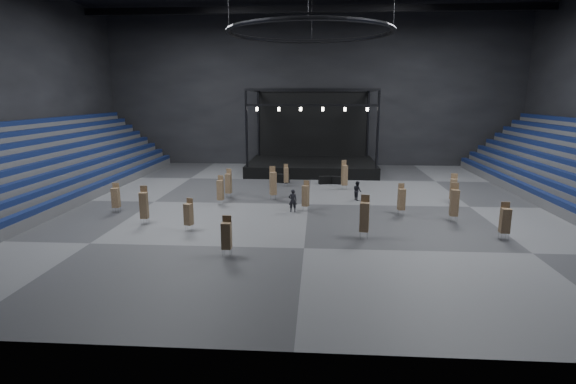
# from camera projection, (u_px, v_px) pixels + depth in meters

# --- Properties ---
(floor) EXTENTS (50.00, 50.00, 0.00)m
(floor) POSITION_uv_depth(u_px,v_px,m) (308.00, 204.00, 35.57)
(floor) COLOR #565659
(floor) RESTS_ON ground
(wall_back) EXTENTS (50.00, 0.20, 18.00)m
(wall_back) POSITION_uv_depth(u_px,v_px,m) (313.00, 91.00, 54.14)
(wall_back) COLOR black
(wall_back) RESTS_ON ground
(wall_front) EXTENTS (50.00, 0.20, 18.00)m
(wall_front) POSITION_uv_depth(u_px,v_px,m) (295.00, 76.00, 13.19)
(wall_front) COLOR black
(wall_front) RESTS_ON ground
(bleachers_left) EXTENTS (7.20, 40.00, 6.40)m
(bleachers_left) POSITION_uv_depth(u_px,v_px,m) (29.00, 179.00, 36.72)
(bleachers_left) COLOR #4F4F51
(bleachers_left) RESTS_ON floor
(stage) EXTENTS (14.00, 10.00, 9.20)m
(stage) POSITION_uv_depth(u_px,v_px,m) (312.00, 158.00, 51.09)
(stage) COLOR black
(stage) RESTS_ON floor
(truss_ring) EXTENTS (12.30, 12.30, 5.15)m
(truss_ring) POSITION_uv_depth(u_px,v_px,m) (310.00, 32.00, 32.82)
(truss_ring) COLOR black
(truss_ring) RESTS_ON ceiling
(flight_case_left) EXTENTS (1.40, 1.04, 0.84)m
(flight_case_left) POSITION_uv_depth(u_px,v_px,m) (282.00, 178.00, 44.28)
(flight_case_left) COLOR black
(flight_case_left) RESTS_ON floor
(flight_case_mid) EXTENTS (1.23, 0.84, 0.75)m
(flight_case_mid) POSITION_uv_depth(u_px,v_px,m) (325.00, 180.00, 43.67)
(flight_case_mid) COLOR black
(flight_case_mid) RESTS_ON floor
(flight_case_right) EXTENTS (1.21, 0.85, 0.73)m
(flight_case_right) POSITION_uv_depth(u_px,v_px,m) (336.00, 180.00, 43.68)
(flight_case_right) COLOR black
(flight_case_right) RESTS_ON floor
(chair_stack_0) EXTENTS (0.56, 0.56, 2.69)m
(chair_stack_0) POSITION_uv_depth(u_px,v_px,m) (454.00, 202.00, 30.35)
(chair_stack_0) COLOR silver
(chair_stack_0) RESTS_ON floor
(chair_stack_1) EXTENTS (0.53, 0.53, 2.43)m
(chair_stack_1) POSITION_uv_depth(u_px,v_px,m) (228.00, 183.00, 37.68)
(chair_stack_1) COLOR silver
(chair_stack_1) RESTS_ON floor
(chair_stack_2) EXTENTS (0.53, 0.53, 2.60)m
(chair_stack_2) POSITION_uv_depth(u_px,v_px,m) (144.00, 205.00, 29.83)
(chair_stack_2) COLOR silver
(chair_stack_2) RESTS_ON floor
(chair_stack_3) EXTENTS (0.53, 0.53, 2.30)m
(chair_stack_3) POSITION_uv_depth(u_px,v_px,m) (401.00, 199.00, 32.15)
(chair_stack_3) COLOR silver
(chair_stack_3) RESTS_ON floor
(chair_stack_4) EXTENTS (0.60, 0.60, 2.68)m
(chair_stack_4) POSITION_uv_depth(u_px,v_px,m) (344.00, 175.00, 40.90)
(chair_stack_4) COLOR silver
(chair_stack_4) RESTS_ON floor
(chair_stack_5) EXTENTS (0.55, 0.55, 2.27)m
(chair_stack_5) POSITION_uv_depth(u_px,v_px,m) (505.00, 220.00, 26.62)
(chair_stack_5) COLOR silver
(chair_stack_5) RESTS_ON floor
(chair_stack_6) EXTENTS (0.49, 0.49, 2.08)m
(chair_stack_6) POSITION_uv_depth(u_px,v_px,m) (286.00, 175.00, 42.56)
(chair_stack_6) COLOR silver
(chair_stack_6) RESTS_ON floor
(chair_stack_7) EXTENTS (0.51, 0.51, 2.20)m
(chair_stack_7) POSITION_uv_depth(u_px,v_px,m) (227.00, 235.00, 23.90)
(chair_stack_7) COLOR silver
(chair_stack_7) RESTS_ON floor
(chair_stack_8) EXTENTS (0.64, 0.64, 2.77)m
(chair_stack_8) POSITION_uv_depth(u_px,v_px,m) (273.00, 183.00, 36.86)
(chair_stack_8) COLOR silver
(chair_stack_8) RESTS_ON floor
(chair_stack_9) EXTENTS (0.66, 0.66, 2.45)m
(chair_stack_9) POSITION_uv_depth(u_px,v_px,m) (453.00, 188.00, 35.32)
(chair_stack_9) COLOR silver
(chair_stack_9) RESTS_ON floor
(chair_stack_10) EXTENTS (0.54, 0.54, 2.20)m
(chair_stack_10) POSITION_uv_depth(u_px,v_px,m) (116.00, 197.00, 32.75)
(chair_stack_10) COLOR silver
(chair_stack_10) RESTS_ON floor
(chair_stack_11) EXTENTS (0.57, 0.57, 2.29)m
(chair_stack_11) POSITION_uv_depth(u_px,v_px,m) (306.00, 195.00, 33.31)
(chair_stack_11) COLOR silver
(chair_stack_11) RESTS_ON floor
(chair_stack_12) EXTENTS (0.49, 0.49, 2.31)m
(chair_stack_12) POSITION_uv_depth(u_px,v_px,m) (220.00, 190.00, 35.27)
(chair_stack_12) COLOR silver
(chair_stack_12) RESTS_ON floor
(chair_stack_13) EXTENTS (0.62, 0.62, 2.65)m
(chair_stack_13) POSITION_uv_depth(u_px,v_px,m) (364.00, 216.00, 26.83)
(chair_stack_13) COLOR silver
(chair_stack_13) RESTS_ON floor
(chair_stack_14) EXTENTS (0.59, 0.59, 2.10)m
(chair_stack_14) POSITION_uv_depth(u_px,v_px,m) (189.00, 214.00, 28.43)
(chair_stack_14) COLOR silver
(chair_stack_14) RESTS_ON floor
(man_center) EXTENTS (0.67, 0.49, 1.68)m
(man_center) POSITION_uv_depth(u_px,v_px,m) (293.00, 201.00, 33.13)
(man_center) COLOR black
(man_center) RESTS_ON floor
(crew_member) EXTENTS (0.85, 0.94, 1.58)m
(crew_member) POSITION_uv_depth(u_px,v_px,m) (357.00, 191.00, 36.80)
(crew_member) COLOR black
(crew_member) RESTS_ON floor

